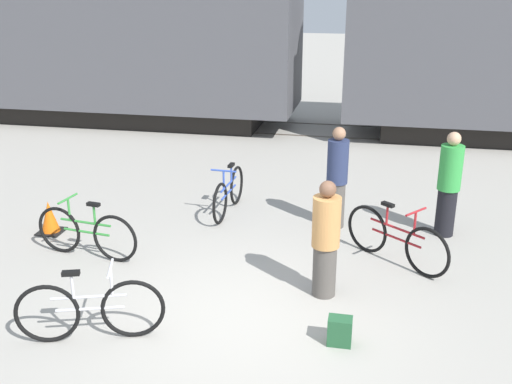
# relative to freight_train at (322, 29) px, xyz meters

# --- Properties ---
(ground_plane) EXTENTS (80.00, 80.00, 0.00)m
(ground_plane) POSITION_rel_freight_train_xyz_m (0.00, -9.92, -2.75)
(ground_plane) COLOR #A8A399
(freight_train) EXTENTS (26.54, 2.96, 5.24)m
(freight_train) POSITION_rel_freight_train_xyz_m (0.00, 0.00, 0.00)
(freight_train) COLOR black
(freight_train) RESTS_ON ground_plane
(rail_near) EXTENTS (38.54, 0.07, 0.01)m
(rail_near) POSITION_rel_freight_train_xyz_m (0.00, -0.72, -2.74)
(rail_near) COLOR #4C4238
(rail_near) RESTS_ON ground_plane
(rail_far) EXTENTS (38.54, 0.07, 0.01)m
(rail_far) POSITION_rel_freight_train_xyz_m (0.00, 0.72, -2.74)
(rail_far) COLOR #4C4238
(rail_far) RESTS_ON ground_plane
(bicycle_blue) EXTENTS (0.46, 1.71, 0.90)m
(bicycle_blue) POSITION_rel_freight_train_xyz_m (-0.98, -6.51, -2.36)
(bicycle_blue) COLOR black
(bicycle_blue) RESTS_ON ground_plane
(bicycle_silver) EXTENTS (1.66, 0.60, 0.94)m
(bicycle_silver) POSITION_rel_freight_train_xyz_m (-1.60, -10.75, -2.35)
(bicycle_silver) COLOR black
(bicycle_silver) RESTS_ON ground_plane
(bicycle_maroon) EXTENTS (1.47, 1.19, 0.94)m
(bicycle_maroon) POSITION_rel_freight_train_xyz_m (1.93, -8.01, -2.35)
(bicycle_maroon) COLOR black
(bicycle_maroon) RESTS_ON ground_plane
(bicycle_green) EXTENTS (1.73, 0.46, 0.93)m
(bicycle_green) POSITION_rel_freight_train_xyz_m (-2.66, -8.70, -2.35)
(bicycle_green) COLOR black
(bicycle_green) RESTS_ON ground_plane
(person_in_green) EXTENTS (0.37, 0.37, 1.75)m
(person_in_green) POSITION_rel_freight_train_xyz_m (2.76, -6.75, -1.87)
(person_in_green) COLOR black
(person_in_green) RESTS_ON ground_plane
(person_in_tan) EXTENTS (0.37, 0.37, 1.62)m
(person_in_tan) POSITION_rel_freight_train_xyz_m (0.98, -9.14, -1.94)
(person_in_tan) COLOR #514C47
(person_in_tan) RESTS_ON ground_plane
(person_in_navy) EXTENTS (0.35, 0.35, 1.75)m
(person_in_navy) POSITION_rel_freight_train_xyz_m (0.96, -6.77, -1.87)
(person_in_navy) COLOR #514C47
(person_in_navy) RESTS_ON ground_plane
(backpack) EXTENTS (0.28, 0.20, 0.34)m
(backpack) POSITION_rel_freight_train_xyz_m (1.27, -10.27, -2.58)
(backpack) COLOR #235633
(backpack) RESTS_ON ground_plane
(traffic_cone) EXTENTS (0.40, 0.40, 0.55)m
(traffic_cone) POSITION_rel_freight_train_xyz_m (-3.70, -7.97, -2.49)
(traffic_cone) COLOR black
(traffic_cone) RESTS_ON ground_plane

